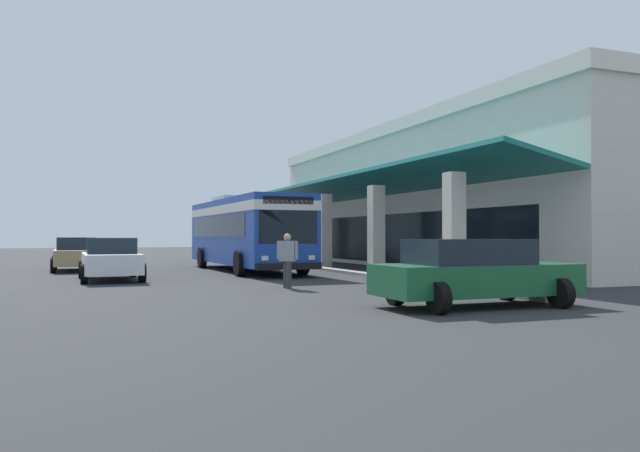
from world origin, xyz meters
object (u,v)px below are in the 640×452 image
object	(u,v)px
transit_bus	(245,229)
pedestrian	(287,258)
potted_palm	(289,251)
parked_sedan_white	(110,258)
parked_sedan_tan	(76,254)
parked_sedan_green	(474,272)

from	to	relation	value
transit_bus	pedestrian	world-z (taller)	transit_bus
transit_bus	pedestrian	xyz separation A→B (m)	(9.41, -1.15, -0.96)
potted_palm	parked_sedan_white	bearing A→B (deg)	-42.90
transit_bus	parked_sedan_white	distance (m)	7.10
parked_sedan_tan	potted_palm	bearing A→B (deg)	110.73
parked_sedan_green	parked_sedan_tan	bearing A→B (deg)	-155.97
transit_bus	parked_sedan_green	world-z (taller)	transit_bus
parked_sedan_green	potted_palm	xyz separation A→B (m)	(-22.48, 3.25, -0.08)
parked_sedan_green	parked_sedan_white	bearing A→B (deg)	-148.75
parked_sedan_green	transit_bus	bearing A→B (deg)	-175.77
pedestrian	transit_bus	bearing A→B (deg)	173.03
parked_sedan_tan	potted_palm	xyz separation A→B (m)	(-4.30, 11.36, -0.08)
parked_sedan_tan	parked_sedan_white	bearing A→B (deg)	9.66
pedestrian	potted_palm	xyz separation A→B (m)	(-16.49, 5.54, -0.22)
transit_bus	potted_palm	xyz separation A→B (m)	(-7.09, 4.39, -1.18)
transit_bus	parked_sedan_tan	size ratio (longest dim) A/B	2.54
transit_bus	parked_sedan_white	size ratio (longest dim) A/B	2.54
pedestrian	potted_palm	size ratio (longest dim) A/B	0.51
transit_bus	potted_palm	distance (m)	8.42
parked_sedan_white	potted_palm	size ratio (longest dim) A/B	1.41
potted_palm	parked_sedan_green	bearing A→B (deg)	-8.24
transit_bus	parked_sedan_green	distance (m)	15.47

